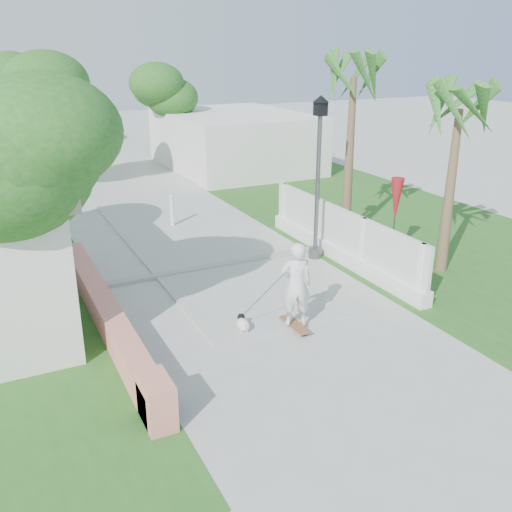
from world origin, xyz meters
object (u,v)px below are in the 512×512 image
bollard (172,210)px  dog (243,324)px  parked_car (75,127)px  skateboarder (282,290)px  patio_umbrella (396,200)px  street_lamp (318,173)px

bollard → dog: 7.72m
bollard → dog: bollard is taller
parked_car → skateboarder: bearing=-169.6°
skateboarder → parked_car: size_ratio=0.39×
bollard → patio_umbrella: (4.60, -5.50, 1.10)m
skateboarder → dog: (-0.79, 0.23, -0.71)m
skateboarder → bollard: bearing=-73.9°
patio_umbrella → skateboarder: (-4.82, -2.38, -0.77)m
street_lamp → patio_umbrella: 2.27m
dog → skateboarder: bearing=-4.4°
parked_car → dog: bearing=-171.3°
patio_umbrella → skateboarder: size_ratio=1.19×
bollard → patio_umbrella: 7.25m
street_lamp → skateboarder: (-2.92, -3.38, -1.51)m
patio_umbrella → skateboarder: 5.43m
bollard → parked_car: parked_car is taller
street_lamp → parked_car: bearing=95.8°
street_lamp → dog: bearing=-139.7°
street_lamp → parked_car: 24.36m
bollard → dog: (-1.01, -7.64, -0.38)m
patio_umbrella → skateboarder: patio_umbrella is taller
patio_umbrella → parked_car: (-4.34, 25.18, -0.84)m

